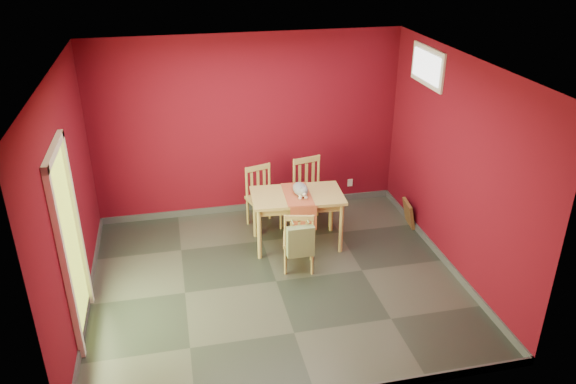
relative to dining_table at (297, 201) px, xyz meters
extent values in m
plane|color=#2D342D|center=(-0.46, -0.84, -0.67)|extent=(4.50, 4.50, 0.00)
plane|color=#5E0916|center=(-0.46, 1.16, 0.68)|extent=(4.50, 0.00, 4.50)
plane|color=#5E0916|center=(-0.46, -2.84, 0.68)|extent=(4.50, 0.00, 4.50)
plane|color=#5E0916|center=(-2.71, -0.84, 0.68)|extent=(0.00, 4.00, 4.00)
plane|color=#5E0916|center=(1.79, -0.84, 0.68)|extent=(0.00, 4.00, 4.00)
plane|color=white|center=(-0.46, -0.84, 2.03)|extent=(4.50, 4.50, 0.00)
cube|color=#3F4244|center=(-0.46, 1.15, -0.62)|extent=(4.50, 0.02, 0.10)
cube|color=#3F4244|center=(-2.70, -0.84, -0.62)|extent=(0.03, 4.00, 0.10)
cube|color=#3F4244|center=(1.78, -0.84, -0.62)|extent=(0.03, 4.00, 0.10)
cube|color=#B7D838|center=(-2.70, -1.24, 0.36)|extent=(0.02, 0.85, 2.05)
cube|color=white|center=(-2.68, -1.70, 0.40)|extent=(0.06, 0.08, 2.13)
cube|color=white|center=(-2.68, -0.77, 0.40)|extent=(0.06, 0.08, 2.13)
cube|color=white|center=(-2.68, -1.24, 1.42)|extent=(0.06, 1.01, 0.08)
cube|color=white|center=(1.77, 0.16, 1.68)|extent=(0.03, 0.90, 0.50)
cube|color=white|center=(1.75, 0.16, 1.68)|extent=(0.02, 0.76, 0.36)
cube|color=silver|center=(1.14, 1.15, -0.37)|extent=(0.08, 0.02, 0.12)
cube|color=tan|center=(0.00, 0.00, 0.07)|extent=(1.26, 0.79, 0.04)
cube|color=tan|center=(0.00, 0.00, 0.00)|extent=(1.13, 0.66, 0.10)
cylinder|color=tan|center=(-0.57, -0.26, -0.31)|extent=(0.06, 0.06, 0.72)
cylinder|color=tan|center=(-0.53, 0.33, -0.31)|extent=(0.06, 0.06, 0.72)
cylinder|color=tan|center=(0.53, -0.33, -0.31)|extent=(0.06, 0.06, 0.72)
cylinder|color=tan|center=(0.57, 0.26, -0.31)|extent=(0.06, 0.06, 0.72)
cube|color=#AA4B2E|center=(0.00, 0.00, 0.10)|extent=(0.40, 0.74, 0.01)
cube|color=#AA4B2E|center=(0.00, -0.36, -0.08)|extent=(0.35, 0.03, 0.36)
cube|color=tan|center=(-0.36, 0.58, -0.23)|extent=(0.52, 0.52, 0.04)
cylinder|color=tan|center=(-0.48, 0.35, -0.46)|extent=(0.04, 0.04, 0.41)
cylinder|color=tan|center=(-0.58, 0.70, -0.46)|extent=(0.04, 0.04, 0.41)
cylinder|color=tan|center=(-0.13, 0.45, -0.46)|extent=(0.04, 0.04, 0.41)
cylinder|color=tan|center=(-0.23, 0.80, -0.46)|extent=(0.04, 0.04, 0.41)
cylinder|color=tan|center=(-0.58, 0.70, 0.01)|extent=(0.04, 0.04, 0.45)
cylinder|color=tan|center=(-0.23, 0.80, 0.01)|extent=(0.04, 0.04, 0.45)
cube|color=tan|center=(-0.41, 0.75, 0.20)|extent=(0.38, 0.14, 0.07)
cube|color=tan|center=(-0.50, 0.73, -0.03)|extent=(0.04, 0.03, 0.35)
cube|color=tan|center=(-0.41, 0.75, -0.03)|extent=(0.04, 0.03, 0.35)
cube|color=tan|center=(-0.31, 0.78, -0.03)|extent=(0.04, 0.03, 0.35)
cube|color=tan|center=(0.35, 0.52, -0.19)|extent=(0.55, 0.55, 0.04)
cylinder|color=tan|center=(0.20, 0.28, -0.44)|extent=(0.04, 0.04, 0.45)
cylinder|color=tan|center=(0.11, 0.67, -0.44)|extent=(0.04, 0.04, 0.45)
cylinder|color=tan|center=(0.58, 0.37, -0.44)|extent=(0.04, 0.04, 0.45)
cylinder|color=tan|center=(0.50, 0.75, -0.44)|extent=(0.04, 0.04, 0.45)
cylinder|color=tan|center=(0.11, 0.67, 0.07)|extent=(0.04, 0.04, 0.49)
cylinder|color=tan|center=(0.50, 0.75, 0.07)|extent=(0.04, 0.04, 0.49)
cube|color=tan|center=(0.31, 0.71, 0.28)|extent=(0.42, 0.13, 0.08)
cube|color=tan|center=(0.20, 0.69, 0.03)|extent=(0.04, 0.03, 0.38)
cube|color=tan|center=(0.31, 0.71, 0.03)|extent=(0.04, 0.03, 0.38)
cube|color=tan|center=(0.41, 0.73, 0.03)|extent=(0.04, 0.03, 0.38)
cube|color=tan|center=(-0.11, -0.57, -0.26)|extent=(0.47, 0.47, 0.04)
cylinder|color=tan|center=(0.09, -0.44, -0.47)|extent=(0.03, 0.03, 0.39)
cylinder|color=tan|center=(0.02, -0.77, -0.47)|extent=(0.03, 0.03, 0.39)
cylinder|color=tan|center=(-0.24, -0.37, -0.47)|extent=(0.03, 0.03, 0.39)
cylinder|color=tan|center=(-0.31, -0.70, -0.47)|extent=(0.03, 0.03, 0.39)
cylinder|color=tan|center=(0.02, -0.77, -0.03)|extent=(0.03, 0.03, 0.42)
cylinder|color=tan|center=(-0.31, -0.70, -0.03)|extent=(0.03, 0.03, 0.42)
cube|color=tan|center=(-0.15, -0.74, 0.14)|extent=(0.36, 0.11, 0.07)
cube|color=tan|center=(-0.06, -0.76, -0.07)|extent=(0.04, 0.03, 0.33)
cube|color=tan|center=(-0.15, -0.74, -0.07)|extent=(0.04, 0.03, 0.33)
cube|color=tan|center=(-0.24, -0.72, -0.07)|extent=(0.04, 0.03, 0.33)
cube|color=#748655|center=(-0.15, -0.82, -0.14)|extent=(0.34, 0.11, 0.40)
cylinder|color=#748655|center=(-0.24, -0.76, 0.12)|extent=(0.02, 0.17, 0.02)
cylinder|color=#748655|center=(-0.05, -0.76, 0.12)|extent=(0.02, 0.17, 0.02)
cube|color=brown|center=(1.73, 0.18, -0.48)|extent=(0.17, 0.38, 0.37)
cube|color=black|center=(1.72, 0.18, -0.48)|extent=(0.11, 0.27, 0.26)
camera|label=1|loc=(-1.56, -6.55, 3.38)|focal=35.00mm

